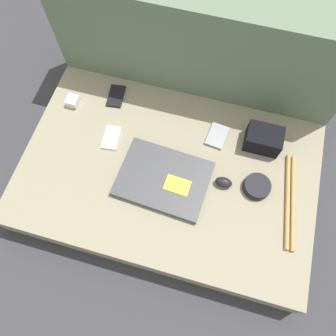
# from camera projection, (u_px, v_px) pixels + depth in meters

# --- Properties ---
(ground_plane) EXTENTS (8.00, 8.00, 0.00)m
(ground_plane) POSITION_uv_depth(u_px,v_px,m) (168.00, 182.00, 1.33)
(ground_plane) COLOR #38383D
(couch_seat) EXTENTS (1.10, 0.71, 0.13)m
(couch_seat) POSITION_uv_depth(u_px,v_px,m) (168.00, 177.00, 1.27)
(couch_seat) COLOR gray
(couch_seat) RESTS_ON ground_plane
(couch_backrest) EXTENTS (1.10, 0.20, 0.53)m
(couch_backrest) POSITION_uv_depth(u_px,v_px,m) (199.00, 52.00, 1.26)
(couch_backrest) COLOR #60755B
(couch_backrest) RESTS_ON ground_plane
(laptop) EXTENTS (0.34, 0.26, 0.03)m
(laptop) POSITION_uv_depth(u_px,v_px,m) (164.00, 179.00, 1.19)
(laptop) COLOR #47474C
(laptop) RESTS_ON couch_seat
(computer_mouse) EXTENTS (0.06, 0.04, 0.04)m
(computer_mouse) POSITION_uv_depth(u_px,v_px,m) (224.00, 181.00, 1.18)
(computer_mouse) COLOR black
(computer_mouse) RESTS_ON couch_seat
(speaker_puck) EXTENTS (0.10, 0.10, 0.03)m
(speaker_puck) POSITION_uv_depth(u_px,v_px,m) (257.00, 186.00, 1.17)
(speaker_puck) COLOR black
(speaker_puck) RESTS_ON couch_seat
(phone_silver) EXTENTS (0.08, 0.11, 0.01)m
(phone_silver) POSITION_uv_depth(u_px,v_px,m) (217.00, 136.00, 1.27)
(phone_silver) COLOR #99999E
(phone_silver) RESTS_ON couch_seat
(phone_black) EXTENTS (0.07, 0.11, 0.01)m
(phone_black) POSITION_uv_depth(u_px,v_px,m) (116.00, 96.00, 1.34)
(phone_black) COLOR black
(phone_black) RESTS_ON couch_seat
(phone_small) EXTENTS (0.07, 0.11, 0.01)m
(phone_small) POSITION_uv_depth(u_px,v_px,m) (111.00, 138.00, 1.26)
(phone_small) COLOR silver
(phone_small) RESTS_ON couch_seat
(camera_pouch) EXTENTS (0.13, 0.10, 0.08)m
(camera_pouch) POSITION_uv_depth(u_px,v_px,m) (263.00, 139.00, 1.22)
(camera_pouch) COLOR black
(camera_pouch) RESTS_ON couch_seat
(charger_brick) EXTENTS (0.05, 0.05, 0.03)m
(charger_brick) POSITION_uv_depth(u_px,v_px,m) (73.00, 101.00, 1.32)
(charger_brick) COLOR silver
(charger_brick) RESTS_ON couch_seat
(drumstick_pair) EXTENTS (0.07, 0.35, 0.02)m
(drumstick_pair) POSITION_uv_depth(u_px,v_px,m) (290.00, 201.00, 1.16)
(drumstick_pair) COLOR tan
(drumstick_pair) RESTS_ON couch_seat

